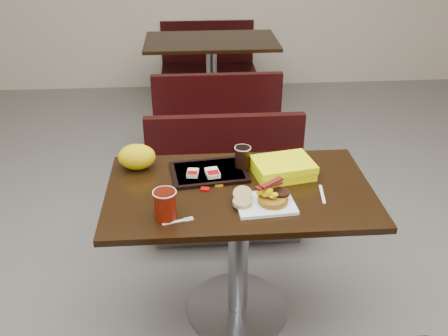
{
  "coord_description": "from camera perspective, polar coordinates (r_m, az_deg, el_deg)",
  "views": [
    {
      "loc": [
        -0.21,
        -1.92,
        1.92
      ],
      "look_at": [
        -0.07,
        0.07,
        0.82
      ],
      "focal_mm": 40.02,
      "sensor_mm": 36.0,
      "label": 1
    }
  ],
  "objects": [
    {
      "name": "condiment_ketchup",
      "position": [
        2.24,
        -2.19,
        -2.43
      ],
      "size": [
        0.05,
        0.04,
        0.01
      ],
      "primitive_type": "cube",
      "rotation": [
        0.0,
        0.0,
        -0.25
      ],
      "color": "#8C0504",
      "rests_on": "table_near"
    },
    {
      "name": "muffin_top",
      "position": [
        2.15,
        2.14,
        -3.03
      ],
      "size": [
        0.09,
        0.09,
        0.05
      ],
      "primitive_type": "cylinder",
      "rotation": [
        0.38,
        0.0,
        -0.09
      ],
      "color": "#A68757",
      "rests_on": "platter"
    },
    {
      "name": "muffin_bottom",
      "position": [
        2.11,
        2.1,
        -3.97
      ],
      "size": [
        0.1,
        0.1,
        0.02
      ],
      "primitive_type": "cylinder",
      "rotation": [
        0.0,
        0.0,
        0.31
      ],
      "color": "#A68757",
      "rests_on": "platter"
    },
    {
      "name": "table_far",
      "position": [
        4.78,
        -1.42,
        10.08
      ],
      "size": [
        1.2,
        0.7,
        0.75
      ],
      "primitive_type": null,
      "color": "black",
      "rests_on": "floor"
    },
    {
      "name": "bench_near_n",
      "position": [
        3.06,
        0.37,
        -1.78
      ],
      "size": [
        1.0,
        0.46,
        0.72
      ],
      "primitive_type": null,
      "color": "black",
      "rests_on": "floor"
    },
    {
      "name": "condiment_syrup",
      "position": [
        2.28,
        -0.6,
        -1.91
      ],
      "size": [
        0.04,
        0.03,
        0.01
      ],
      "primitive_type": "cube",
      "rotation": [
        0.0,
        0.0,
        -0.01
      ],
      "color": "#C06E08",
      "rests_on": "table_near"
    },
    {
      "name": "floor",
      "position": [
        2.72,
        1.53,
        -15.94
      ],
      "size": [
        6.0,
        7.0,
        0.01
      ],
      "primitive_type": "cube",
      "color": "slate",
      "rests_on": "ground"
    },
    {
      "name": "fork",
      "position": [
        2.04,
        -5.78,
        -6.17
      ],
      "size": [
        0.13,
        0.06,
        0.0
      ],
      "primitive_type": null,
      "rotation": [
        0.0,
        0.0,
        0.28
      ],
      "color": "white",
      "rests_on": "table_near"
    },
    {
      "name": "platter",
      "position": [
        2.14,
        4.72,
        -4.08
      ],
      "size": [
        0.26,
        0.21,
        0.01
      ],
      "primitive_type": "cube",
      "rotation": [
        0.0,
        0.0,
        0.09
      ],
      "color": "white",
      "rests_on": "table_near"
    },
    {
      "name": "knife",
      "position": [
        2.25,
        11.15,
        -2.94
      ],
      "size": [
        0.03,
        0.15,
        0.0
      ],
      "primitive_type": "cube",
      "rotation": [
        0.0,
        0.0,
        -1.69
      ],
      "color": "white",
      "rests_on": "table_near"
    },
    {
      "name": "coffee_cup_near",
      "position": [
        2.04,
        -6.72,
        -4.23
      ],
      "size": [
        0.11,
        0.11,
        0.13
      ],
      "primitive_type": "cylinder",
      "rotation": [
        0.0,
        0.0,
        -0.21
      ],
      "color": "#9C1A05",
      "rests_on": "table_near"
    },
    {
      "name": "sausage_patty",
      "position": [
        2.15,
        6.51,
        -2.78
      ],
      "size": [
        0.09,
        0.09,
        0.01
      ],
      "primitive_type": "cylinder",
      "rotation": [
        0.0,
        0.0,
        0.11
      ],
      "color": "black",
      "rests_on": "pancake_stack"
    },
    {
      "name": "table_near",
      "position": [
        2.47,
        1.64,
        -9.77
      ],
      "size": [
        1.2,
        0.7,
        0.75
      ],
      "primitive_type": null,
      "color": "black",
      "rests_on": "floor"
    },
    {
      "name": "coffee_cup_far",
      "position": [
        2.38,
        2.13,
        1.28
      ],
      "size": [
        0.09,
        0.09,
        0.1
      ],
      "primitive_type": "cylinder",
      "rotation": [
        0.0,
        0.0,
        0.31
      ],
      "color": "black",
      "rests_on": "tray"
    },
    {
      "name": "bacon_strips",
      "position": [
        2.11,
        5.16,
        -1.94
      ],
      "size": [
        0.15,
        0.13,
        0.01
      ],
      "primitive_type": null,
      "rotation": [
        0.0,
        0.0,
        0.62
      ],
      "color": "#46050A",
      "rests_on": "scrambled_eggs"
    },
    {
      "name": "tray",
      "position": [
        2.37,
        -1.73,
        -0.49
      ],
      "size": [
        0.38,
        0.29,
        0.02
      ],
      "primitive_type": "cube",
      "rotation": [
        0.0,
        0.0,
        0.12
      ],
      "color": "black",
      "rests_on": "table_near"
    },
    {
      "name": "hashbrown_sleeve_right",
      "position": [
        2.32,
        -1.32,
        -0.56
      ],
      "size": [
        0.07,
        0.09,
        0.02
      ],
      "primitive_type": "cube",
      "rotation": [
        0.0,
        0.0,
        0.18
      ],
      "color": "silver",
      "rests_on": "tray"
    },
    {
      "name": "hashbrown_sleeve_left",
      "position": [
        2.33,
        -3.59,
        -0.59
      ],
      "size": [
        0.06,
        0.08,
        0.02
      ],
      "primitive_type": "cube",
      "rotation": [
        0.0,
        0.0,
        -0.14
      ],
      "color": "silver",
      "rests_on": "tray"
    },
    {
      "name": "bench_far_s",
      "position": [
        4.13,
        -0.93,
        6.74
      ],
      "size": [
        1.0,
        0.46,
        0.72
      ],
      "primitive_type": null,
      "color": "black",
      "rests_on": "floor"
    },
    {
      "name": "paper_bag",
      "position": [
        2.43,
        -9.92,
        1.27
      ],
      "size": [
        0.22,
        0.19,
        0.12
      ],
      "primitive_type": "ellipsoid",
      "rotation": [
        0.0,
        0.0,
        -0.39
      ],
      "color": "#FBEA08",
      "rests_on": "table_near"
    },
    {
      "name": "scrambled_eggs",
      "position": [
        2.11,
        4.99,
        -2.82
      ],
      "size": [
        0.09,
        0.08,
        0.04
      ],
      "primitive_type": "ellipsoid",
      "rotation": [
        0.0,
        0.0,
        -0.05
      ],
      "color": "#E5C004",
      "rests_on": "pancake_stack"
    },
    {
      "name": "bench_far_n",
      "position": [
        5.45,
        -1.8,
        12.3
      ],
      "size": [
        1.0,
        0.46,
        0.72
      ],
      "primitive_type": null,
      "color": "black",
      "rests_on": "floor"
    },
    {
      "name": "clamshell",
      "position": [
        2.36,
        6.76,
        -0.0
      ],
      "size": [
        0.31,
        0.25,
        0.07
      ],
      "primitive_type": "cube",
      "rotation": [
        0.0,
        0.0,
        0.19
      ],
      "color": "#F4F604",
      "rests_on": "table_near"
    },
    {
      "name": "pancake_stack",
      "position": [
        2.14,
        5.64,
        -3.6
      ],
      "size": [
        0.16,
        0.16,
        0.03
      ],
      "primitive_type": "cylinder",
      "rotation": [
        0.0,
        0.0,
        -0.26
      ],
      "color": "#9D671A",
      "rests_on": "platter"
    }
  ]
}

